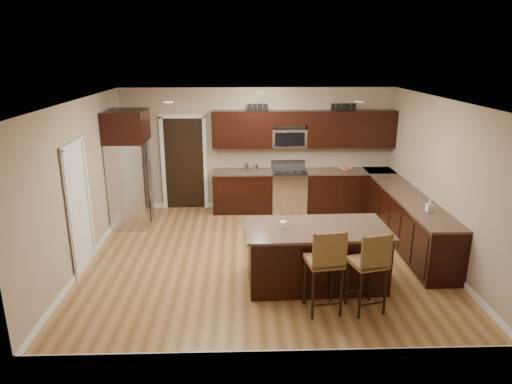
{
  "coord_description": "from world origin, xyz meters",
  "views": [
    {
      "loc": [
        -0.36,
        -7.26,
        3.43
      ],
      "look_at": [
        -0.12,
        0.4,
        1.07
      ],
      "focal_mm": 32.0,
      "sensor_mm": 36.0,
      "label": 1
    }
  ],
  "objects_px": {
    "range": "(289,190)",
    "island": "(315,257)",
    "stool_mid": "(326,262)",
    "refrigerator": "(129,167)",
    "stool_right": "(370,263)"
  },
  "relations": [
    {
      "from": "refrigerator",
      "to": "island",
      "type": "bearing_deg",
      "value": -38.04
    },
    {
      "from": "range",
      "to": "stool_mid",
      "type": "relative_size",
      "value": 0.91
    },
    {
      "from": "stool_right",
      "to": "refrigerator",
      "type": "height_order",
      "value": "refrigerator"
    },
    {
      "from": "island",
      "to": "refrigerator",
      "type": "distance_m",
      "value": 4.35
    },
    {
      "from": "island",
      "to": "stool_right",
      "type": "distance_m",
      "value": 1.08
    },
    {
      "from": "range",
      "to": "island",
      "type": "height_order",
      "value": "range"
    },
    {
      "from": "range",
      "to": "island",
      "type": "bearing_deg",
      "value": -88.84
    },
    {
      "from": "refrigerator",
      "to": "stool_right",
      "type": "bearing_deg",
      "value": -41.34
    },
    {
      "from": "stool_mid",
      "to": "refrigerator",
      "type": "bearing_deg",
      "value": 125.78
    },
    {
      "from": "range",
      "to": "stool_right",
      "type": "height_order",
      "value": "stool_right"
    },
    {
      "from": "range",
      "to": "island",
      "type": "xyz_separation_m",
      "value": [
        0.07,
        -3.39,
        -0.04
      ]
    },
    {
      "from": "range",
      "to": "refrigerator",
      "type": "relative_size",
      "value": 0.47
    },
    {
      "from": "range",
      "to": "refrigerator",
      "type": "distance_m",
      "value": 3.46
    },
    {
      "from": "stool_mid",
      "to": "refrigerator",
      "type": "distance_m",
      "value": 4.86
    },
    {
      "from": "stool_right",
      "to": "island",
      "type": "bearing_deg",
      "value": 109.77
    }
  ]
}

